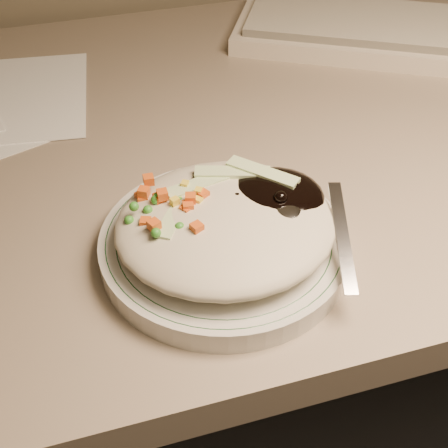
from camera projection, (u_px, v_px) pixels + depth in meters
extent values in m
cube|color=#81705D|center=(242.00, 137.00, 0.74)|extent=(1.40, 0.70, 0.04)
cylinder|color=beige|center=(224.00, 246.00, 0.56)|extent=(0.22, 0.22, 0.02)
torus|color=#144723|center=(224.00, 238.00, 0.55)|extent=(0.21, 0.21, 0.00)
torus|color=#144723|center=(224.00, 238.00, 0.55)|extent=(0.19, 0.19, 0.00)
ellipsoid|color=#BDB599|center=(226.00, 224.00, 0.53)|extent=(0.19, 0.18, 0.04)
ellipsoid|color=black|center=(269.00, 200.00, 0.55)|extent=(0.10, 0.09, 0.03)
ellipsoid|color=orange|center=(169.00, 218.00, 0.54)|extent=(0.08, 0.08, 0.02)
sphere|color=black|center=(237.00, 199.00, 0.54)|extent=(0.01, 0.01, 0.01)
sphere|color=black|center=(266.00, 189.00, 0.55)|extent=(0.01, 0.01, 0.01)
sphere|color=black|center=(293.00, 185.00, 0.55)|extent=(0.01, 0.01, 0.01)
sphere|color=black|center=(280.00, 183.00, 0.56)|extent=(0.01, 0.01, 0.01)
sphere|color=black|center=(280.00, 198.00, 0.53)|extent=(0.01, 0.01, 0.01)
sphere|color=black|center=(266.00, 194.00, 0.55)|extent=(0.01, 0.01, 0.01)
sphere|color=black|center=(274.00, 184.00, 0.56)|extent=(0.01, 0.01, 0.01)
cube|color=#D15217|center=(162.00, 195.00, 0.53)|extent=(0.01, 0.01, 0.01)
cube|color=#D15217|center=(187.00, 217.00, 0.52)|extent=(0.01, 0.01, 0.01)
cube|color=#D15217|center=(144.00, 192.00, 0.54)|extent=(0.01, 0.01, 0.01)
cube|color=#D15217|center=(191.00, 199.00, 0.53)|extent=(0.01, 0.01, 0.01)
cube|color=#D15217|center=(188.00, 207.00, 0.52)|extent=(0.01, 0.01, 0.01)
cube|color=#D15217|center=(141.00, 197.00, 0.55)|extent=(0.01, 0.01, 0.01)
cube|color=#D15217|center=(159.00, 198.00, 0.53)|extent=(0.01, 0.01, 0.01)
cube|color=#D15217|center=(187.00, 210.00, 0.52)|extent=(0.01, 0.01, 0.01)
cube|color=#D15217|center=(203.00, 195.00, 0.53)|extent=(0.01, 0.01, 0.01)
cube|color=#D15217|center=(149.00, 180.00, 0.54)|extent=(0.01, 0.01, 0.01)
cube|color=#D15217|center=(154.00, 225.00, 0.50)|extent=(0.01, 0.01, 0.01)
cube|color=#D15217|center=(197.00, 228.00, 0.50)|extent=(0.01, 0.01, 0.01)
cube|color=#D15217|center=(146.00, 223.00, 0.52)|extent=(0.01, 0.01, 0.01)
cube|color=#D15217|center=(143.00, 200.00, 0.54)|extent=(0.01, 0.01, 0.01)
sphere|color=#388C28|center=(185.00, 204.00, 0.53)|extent=(0.01, 0.01, 0.01)
sphere|color=#388C28|center=(156.00, 233.00, 0.50)|extent=(0.01, 0.01, 0.01)
sphere|color=#388C28|center=(148.00, 210.00, 0.53)|extent=(0.01, 0.01, 0.01)
sphere|color=#388C28|center=(134.00, 206.00, 0.52)|extent=(0.01, 0.01, 0.01)
sphere|color=#388C28|center=(181.00, 202.00, 0.54)|extent=(0.01, 0.01, 0.01)
sphere|color=#388C28|center=(197.00, 227.00, 0.52)|extent=(0.01, 0.01, 0.01)
sphere|color=#388C28|center=(169.00, 214.00, 0.53)|extent=(0.01, 0.01, 0.01)
sphere|color=#388C28|center=(166.00, 230.00, 0.52)|extent=(0.01, 0.01, 0.01)
sphere|color=#388C28|center=(129.00, 220.00, 0.52)|extent=(0.01, 0.01, 0.01)
sphere|color=#388C28|center=(158.00, 197.00, 0.53)|extent=(0.01, 0.01, 0.01)
sphere|color=#388C28|center=(156.00, 200.00, 0.53)|extent=(0.01, 0.01, 0.01)
sphere|color=#388C28|center=(152.00, 223.00, 0.52)|extent=(0.01, 0.01, 0.01)
sphere|color=#388C28|center=(180.00, 227.00, 0.51)|extent=(0.01, 0.01, 0.01)
sphere|color=#388C28|center=(202.00, 187.00, 0.55)|extent=(0.01, 0.01, 0.01)
cube|color=yellow|center=(179.00, 202.00, 0.54)|extent=(0.01, 0.01, 0.01)
cube|color=yellow|center=(198.00, 201.00, 0.53)|extent=(0.01, 0.01, 0.01)
cube|color=yellow|center=(166.00, 202.00, 0.54)|extent=(0.01, 0.01, 0.01)
cube|color=yellow|center=(175.00, 202.00, 0.53)|extent=(0.01, 0.01, 0.01)
cube|color=yellow|center=(170.00, 215.00, 0.53)|extent=(0.01, 0.01, 0.01)
cube|color=yellow|center=(198.00, 192.00, 0.53)|extent=(0.01, 0.01, 0.01)
cube|color=yellow|center=(185.00, 185.00, 0.55)|extent=(0.01, 0.01, 0.01)
cube|color=yellow|center=(181.00, 214.00, 0.53)|extent=(0.01, 0.01, 0.01)
cube|color=#B2D18C|center=(202.00, 183.00, 0.55)|extent=(0.07, 0.03, 0.00)
cube|color=#B2D18C|center=(233.00, 172.00, 0.56)|extent=(0.07, 0.03, 0.00)
cube|color=#B2D18C|center=(177.00, 212.00, 0.52)|extent=(0.05, 0.06, 0.00)
cube|color=#B2D18C|center=(263.00, 172.00, 0.56)|extent=(0.06, 0.06, 0.00)
cube|color=#B2D18C|center=(233.00, 217.00, 0.53)|extent=(0.07, 0.04, 0.00)
ellipsoid|color=silver|center=(282.00, 207.00, 0.53)|extent=(0.05, 0.06, 0.01)
cube|color=silver|center=(342.00, 236.00, 0.52)|extent=(0.04, 0.11, 0.03)
cube|color=beige|center=(412.00, 37.00, 0.88)|extent=(0.51, 0.39, 0.02)
cube|color=beige|center=(414.00, 25.00, 0.86)|extent=(0.47, 0.35, 0.01)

